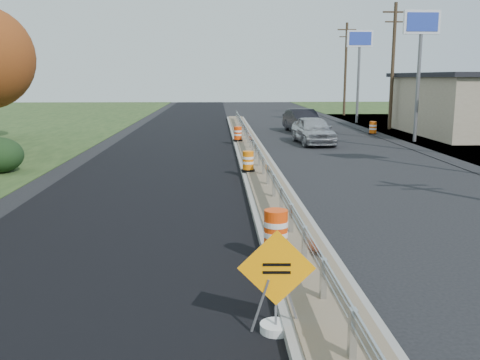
{
  "coord_description": "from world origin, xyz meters",
  "views": [
    {
      "loc": [
        -1.81,
        -16.6,
        3.98
      ],
      "look_at": [
        -1.16,
        -1.73,
        1.1
      ],
      "focal_mm": 40.0,
      "sensor_mm": 36.0,
      "label": 1
    }
  ],
  "objects_px": {
    "barrel_median_far": "(238,134)",
    "barrel_median_near": "(276,232)",
    "car_dark_mid": "(303,121)",
    "barrel_median_mid": "(248,162)",
    "barrel_shoulder_mid": "(373,128)",
    "caution_sign": "(276,307)",
    "car_silver": "(313,130)"
  },
  "relations": [
    {
      "from": "barrel_shoulder_mid",
      "to": "car_silver",
      "type": "relative_size",
      "value": 0.18
    },
    {
      "from": "barrel_median_mid",
      "to": "barrel_median_far",
      "type": "distance_m",
      "value": 10.48
    },
    {
      "from": "barrel_median_near",
      "to": "barrel_shoulder_mid",
      "type": "distance_m",
      "value": 27.87
    },
    {
      "from": "caution_sign",
      "to": "barrel_median_mid",
      "type": "height_order",
      "value": "caution_sign"
    },
    {
      "from": "barrel_median_near",
      "to": "barrel_median_mid",
      "type": "height_order",
      "value": "barrel_median_near"
    },
    {
      "from": "barrel_median_mid",
      "to": "car_dark_mid",
      "type": "distance_m",
      "value": 18.15
    },
    {
      "from": "barrel_median_far",
      "to": "car_dark_mid",
      "type": "relative_size",
      "value": 0.17
    },
    {
      "from": "barrel_median_near",
      "to": "barrel_median_mid",
      "type": "distance_m",
      "value": 10.21
    },
    {
      "from": "barrel_median_mid",
      "to": "barrel_median_far",
      "type": "height_order",
      "value": "barrel_median_far"
    },
    {
      "from": "barrel_median_near",
      "to": "barrel_shoulder_mid",
      "type": "height_order",
      "value": "barrel_median_near"
    },
    {
      "from": "car_dark_mid",
      "to": "barrel_median_mid",
      "type": "bearing_deg",
      "value": -113.52
    },
    {
      "from": "barrel_median_far",
      "to": "car_dark_mid",
      "type": "xyz_separation_m",
      "value": [
        5.0,
        6.98,
        0.2
      ]
    },
    {
      "from": "car_silver",
      "to": "caution_sign",
      "type": "bearing_deg",
      "value": -105.4
    },
    {
      "from": "car_silver",
      "to": "car_dark_mid",
      "type": "distance_m",
      "value": 6.85
    },
    {
      "from": "caution_sign",
      "to": "barrel_median_mid",
      "type": "bearing_deg",
      "value": 91.17
    },
    {
      "from": "barrel_shoulder_mid",
      "to": "car_silver",
      "type": "distance_m",
      "value": 7.43
    },
    {
      "from": "caution_sign",
      "to": "barrel_median_mid",
      "type": "xyz_separation_m",
      "value": [
        0.35,
        13.46,
        0.19
      ]
    },
    {
      "from": "caution_sign",
      "to": "car_dark_mid",
      "type": "bearing_deg",
      "value": 82.84
    },
    {
      "from": "barrel_shoulder_mid",
      "to": "car_dark_mid",
      "type": "bearing_deg",
      "value": 161.95
    },
    {
      "from": "barrel_median_near",
      "to": "car_dark_mid",
      "type": "xyz_separation_m",
      "value": [
        5.0,
        27.66,
        0.15
      ]
    },
    {
      "from": "barrel_median_far",
      "to": "barrel_shoulder_mid",
      "type": "relative_size",
      "value": 0.93
    },
    {
      "from": "barrel_median_far",
      "to": "barrel_median_near",
      "type": "bearing_deg",
      "value": -90.0
    },
    {
      "from": "caution_sign",
      "to": "barrel_median_mid",
      "type": "distance_m",
      "value": 13.46
    },
    {
      "from": "caution_sign",
      "to": "car_silver",
      "type": "xyz_separation_m",
      "value": [
        4.9,
        24.07,
        0.41
      ]
    },
    {
      "from": "barrel_shoulder_mid",
      "to": "car_dark_mid",
      "type": "xyz_separation_m",
      "value": [
        -4.75,
        1.55,
        0.4
      ]
    },
    {
      "from": "barrel_median_near",
      "to": "barrel_median_far",
      "type": "bearing_deg",
      "value": 90.0
    },
    {
      "from": "barrel_median_near",
      "to": "barrel_median_far",
      "type": "distance_m",
      "value": 20.68
    },
    {
      "from": "barrel_median_near",
      "to": "car_dark_mid",
      "type": "bearing_deg",
      "value": 79.76
    },
    {
      "from": "barrel_median_near",
      "to": "barrel_median_mid",
      "type": "bearing_deg",
      "value": 90.0
    },
    {
      "from": "barrel_median_mid",
      "to": "barrel_shoulder_mid",
      "type": "bearing_deg",
      "value": 58.49
    },
    {
      "from": "barrel_median_far",
      "to": "barrel_shoulder_mid",
      "type": "distance_m",
      "value": 11.16
    },
    {
      "from": "car_dark_mid",
      "to": "car_silver",
      "type": "bearing_deg",
      "value": -101.27
    }
  ]
}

